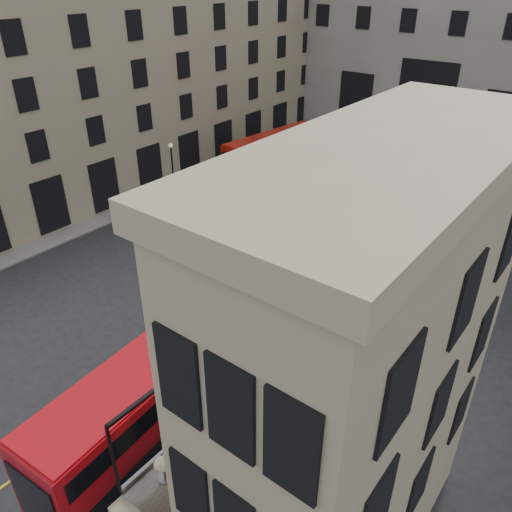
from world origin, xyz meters
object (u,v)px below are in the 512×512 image
Objects in this scene: bus_far at (275,155)px; cafe_chair_b at (257,443)px; pedestrian_b at (371,167)px; pedestrian_c at (406,158)px; traffic_light_near at (284,262)px; cafe_chair_a at (230,478)px; car_a at (228,263)px; cafe_table_mid at (261,381)px; cafe_table_far at (276,359)px; bus_near at (164,391)px; cafe_chair_c at (302,408)px; street_lamp_b at (373,155)px; pedestrian_a at (284,172)px; bicycle at (283,275)px; traffic_light_far at (262,152)px; car_b at (372,208)px; car_c at (279,188)px; cafe_table_near at (164,469)px; cafe_chair_d at (335,358)px; pedestrian_e at (206,169)px; street_lamp_a at (173,176)px; cyclist at (316,234)px.

bus_far is 35.38m from cafe_chair_b.
pedestrian_c is (1.70, 4.71, 0.02)m from pedestrian_b.
cafe_chair_a reaches higher than traffic_light_near.
cafe_table_mid is at bearing -61.89° from car_a.
cafe_table_far reaches higher than pedestrian_c.
cafe_chair_c is (6.06, 1.12, 2.07)m from bus_near.
bus_far is at bearing -138.32° from street_lamp_b.
pedestrian_c is at bearing 34.55° from pedestrian_a.
cafe_table_far is at bearing -160.07° from bicycle.
cafe_chair_b is at bearing -98.24° from cafe_chair_c.
cafe_table_mid is (11.79, -33.20, 2.77)m from street_lamp_b.
cafe_chair_a is at bearing -60.48° from traffic_light_near.
traffic_light_far is at bearing 131.19° from traffic_light_near.
car_b reaches higher than car_c.
cafe_chair_a is at bearing 116.90° from car_c.
cafe_table_near is (11.68, -37.84, 2.68)m from street_lamp_b.
cafe_chair_b reaches higher than car_a.
bicycle is 19.01m from cafe_chair_a.
cafe_chair_a reaches higher than street_lamp_b.
bicycle is 13.83m from cafe_chair_d.
bicycle is at bearing -74.08° from pedestrian_a.
pedestrian_a reaches higher than car_c.
pedestrian_b is 5.01m from pedestrian_c.
cafe_chair_d is (13.45, -30.76, 3.99)m from pedestrian_b.
pedestrian_c is 40.37m from cafe_chair_c.
bus_far is 11.50m from car_b.
bicycle is (4.12, -20.74, -1.92)m from street_lamp_b.
cafe_chair_d reaches higher than bicycle.
street_lamp_b is 21.23m from bicycle.
cafe_table_near is at bearing 46.70° from pedestrian_e.
cafe_table_near is (7.57, -29.87, 4.35)m from car_b.
cafe_table_near reaches higher than bus_far.
bicycle is at bearing 74.71° from pedestrian_c.
car_b is at bearing 93.64° from traffic_light_near.
traffic_light_far is at bearing 28.01° from bicycle.
cafe_table_mid is 1.13× the size of cafe_chair_c.
pedestrian_a is (-6.92, 16.47, 0.12)m from car_a.
street_lamp_a reaches higher than car_b.
car_c is at bearing 124.16° from cafe_table_mid.
cafe_table_near is at bearing -67.13° from traffic_light_near.
pedestrian_b is at bearing 102.54° from bus_near.
cafe_chair_b is (9.08, -27.25, 4.13)m from car_b.
bus_far is at bearing 130.36° from cafe_chair_d.
street_lamp_a is 6.65× the size of cafe_chair_b.
cafe_chair_d is (-0.19, 6.55, 0.02)m from cafe_chair_a.
pedestrian_e is at bearing 138.69° from cafe_chair_c.
cafe_table_far is (8.33, -16.68, 4.11)m from cyclist.
bus_near reaches higher than pedestrian_e.
street_lamp_b is 15.53m from cyclist.
car_a is at bearing -59.57° from traffic_light_far.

